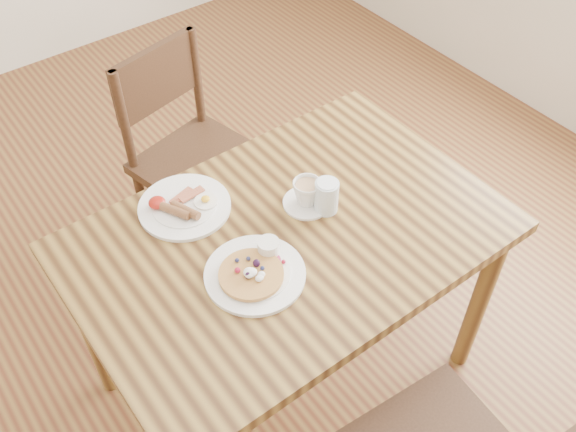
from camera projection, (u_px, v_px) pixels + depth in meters
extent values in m
plane|color=#5C2E1A|center=(288.00, 370.00, 2.35)|extent=(5.00, 5.00, 0.00)
cube|color=brown|center=(288.00, 238.00, 1.82)|extent=(1.20, 0.80, 0.04)
cylinder|color=brown|center=(480.00, 301.00, 2.12)|extent=(0.06, 0.06, 0.71)
cylinder|color=brown|center=(346.00, 187.00, 2.50)|extent=(0.06, 0.06, 0.71)
cylinder|color=brown|center=(90.00, 328.00, 2.05)|extent=(0.06, 0.06, 0.71)
cylinder|color=#3D2516|center=(432.00, 417.00, 1.99)|extent=(0.04, 0.04, 0.43)
cube|color=#3D2516|center=(202.00, 164.00, 2.45)|extent=(0.50, 0.50, 0.04)
cylinder|color=#3D2516|center=(207.00, 255.00, 2.44)|extent=(0.04, 0.04, 0.43)
cylinder|color=#3D2516|center=(270.00, 204.00, 2.63)|extent=(0.04, 0.04, 0.43)
cylinder|color=#3D2516|center=(145.00, 211.00, 2.60)|extent=(0.04, 0.04, 0.43)
cylinder|color=#3D2516|center=(208.00, 166.00, 2.79)|extent=(0.04, 0.04, 0.43)
cylinder|color=#3D2516|center=(197.00, 79.00, 2.47)|extent=(0.04, 0.04, 0.43)
cylinder|color=#3D2516|center=(124.00, 123.00, 2.28)|extent=(0.04, 0.04, 0.43)
cube|color=#3D2516|center=(156.00, 78.00, 2.31)|extent=(0.38, 0.11, 0.24)
cylinder|color=white|center=(255.00, 274.00, 1.69)|extent=(0.27, 0.27, 0.01)
cylinder|color=white|center=(255.00, 273.00, 1.69)|extent=(0.19, 0.19, 0.01)
cylinder|color=#B22D59|center=(268.00, 261.00, 1.71)|extent=(0.07, 0.07, 0.00)
cylinder|color=#C68C47|center=(251.00, 274.00, 1.67)|extent=(0.17, 0.17, 0.01)
ellipsoid|color=white|center=(250.00, 272.00, 1.66)|extent=(0.03, 0.03, 0.02)
ellipsoid|color=white|center=(261.00, 277.00, 1.65)|extent=(0.02, 0.02, 0.01)
cylinder|color=white|center=(268.00, 247.00, 1.72)|extent=(0.06, 0.06, 0.04)
cylinder|color=#591E07|center=(268.00, 243.00, 1.71)|extent=(0.05, 0.05, 0.00)
sphere|color=black|center=(257.00, 262.00, 1.68)|extent=(0.02, 0.02, 0.02)
sphere|color=#1E234C|center=(250.00, 258.00, 1.70)|extent=(0.01, 0.01, 0.01)
sphere|color=#1E234C|center=(238.00, 262.00, 1.69)|extent=(0.01, 0.01, 0.01)
sphere|color=#B21938|center=(244.00, 269.00, 1.67)|extent=(0.02, 0.02, 0.02)
sphere|color=black|center=(252.00, 274.00, 1.65)|extent=(0.02, 0.02, 0.02)
sphere|color=#1E234C|center=(263.00, 270.00, 1.67)|extent=(0.01, 0.01, 0.01)
sphere|color=#1E234C|center=(286.00, 269.00, 1.68)|extent=(0.01, 0.01, 0.01)
sphere|color=#B21938|center=(281.00, 258.00, 1.71)|extent=(0.01, 0.01, 0.01)
cylinder|color=white|center=(185.00, 207.00, 1.87)|extent=(0.27, 0.27, 0.01)
cylinder|color=white|center=(184.00, 205.00, 1.86)|extent=(0.19, 0.19, 0.01)
cylinder|color=brown|center=(175.00, 211.00, 1.82)|extent=(0.06, 0.10, 0.03)
cylinder|color=brown|center=(185.00, 210.00, 1.82)|extent=(0.06, 0.10, 0.03)
cube|color=maroon|center=(182.00, 196.00, 1.88)|extent=(0.08, 0.04, 0.01)
cube|color=maroon|center=(192.00, 194.00, 1.88)|extent=(0.08, 0.03, 0.01)
cylinder|color=white|center=(206.00, 201.00, 1.86)|extent=(0.07, 0.07, 0.00)
ellipsoid|color=yellow|center=(205.00, 199.00, 1.85)|extent=(0.03, 0.03, 0.01)
ellipsoid|color=#A5190F|center=(157.00, 203.00, 1.84)|extent=(0.05, 0.05, 0.03)
cylinder|color=white|center=(307.00, 203.00, 1.88)|extent=(0.14, 0.14, 0.01)
imported|color=white|center=(307.00, 192.00, 1.85)|extent=(0.11, 0.11, 0.08)
cylinder|color=tan|center=(307.00, 185.00, 1.83)|extent=(0.07, 0.07, 0.00)
cylinder|color=silver|center=(326.00, 196.00, 1.83)|extent=(0.07, 0.07, 0.10)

